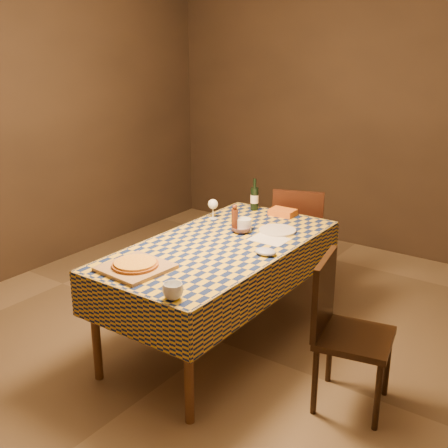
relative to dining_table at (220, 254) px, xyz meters
The scene contains 16 objects.
room 0.66m from the dining_table, ahead, with size 5.00×5.10×2.70m.
dining_table is the anchor object (origin of this frame).
cutting_board 0.69m from the dining_table, 103.45° to the right, with size 0.38×0.38×0.02m, color #9B7448.
pizza 0.69m from the dining_table, 103.45° to the right, with size 0.31×0.31×0.03m.
pepper_mill 0.34m from the dining_table, 103.84° to the left, with size 0.06×0.06×0.20m.
bowl 0.30m from the dining_table, 92.36° to the left, with size 0.14×0.14×0.04m, color #5D424E.
wine_glass 0.59m from the dining_table, 131.24° to the left, with size 0.09×0.09×0.16m.
wine_bottle 0.86m from the dining_table, 106.02° to the left, with size 0.08×0.08×0.26m.
deli_tub 0.35m from the dining_table, 92.98° to the left, with size 0.11×0.11×0.09m, color white.
takeout_container 0.82m from the dining_table, 87.69° to the left, with size 0.20×0.14×0.05m, color #CF661B.
white_plate 0.50m from the dining_table, 66.61° to the left, with size 0.27×0.27×0.02m, color silver.
tumbler 0.90m from the dining_table, 70.94° to the right, with size 0.12×0.12×0.09m, color white.
flour_patch 0.37m from the dining_table, 48.84° to the left, with size 0.26×0.20×0.00m, color silver.
flour_bag 0.38m from the dining_table, ahead, with size 0.15×0.11×0.04m, color #A2ABCF.
chair_far 1.14m from the dining_table, 88.77° to the left, with size 0.54×0.55×0.93m.
chair_right 1.01m from the dining_table, ahead, with size 0.50×0.50×0.93m.
Camera 1 is at (2.12, -2.94, 2.14)m, focal length 45.00 mm.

